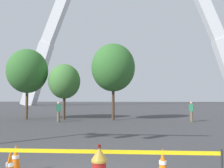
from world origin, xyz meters
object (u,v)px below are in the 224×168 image
traffic_cone_by_hydrant (16,159)px  monument_arch (130,20)px  pedestrian_walking_left (191,111)px  pedestrian_standing_center (59,112)px  traffic_cone_curb_edge (163,165)px  traffic_cone_mid_sidewalk (10,167)px

traffic_cone_by_hydrant → monument_arch: 58.17m
pedestrian_walking_left → pedestrian_standing_center: same height
traffic_cone_curb_edge → pedestrian_walking_left: 14.10m
pedestrian_walking_left → pedestrian_standing_center: (-10.52, -1.10, 0.00)m
pedestrian_walking_left → pedestrian_standing_center: size_ratio=1.00×
traffic_cone_mid_sidewalk → traffic_cone_curb_edge: (3.36, 0.48, 0.00)m
traffic_cone_curb_edge → pedestrian_standing_center: size_ratio=0.46×
traffic_cone_curb_edge → traffic_cone_mid_sidewalk: bearing=-171.8°
traffic_cone_mid_sidewalk → traffic_cone_curb_edge: size_ratio=1.00×
pedestrian_walking_left → monument_arch: bearing=98.0°
traffic_cone_mid_sidewalk → traffic_cone_by_hydrant: bearing=108.3°
traffic_cone_curb_edge → traffic_cone_by_hydrant: bearing=177.7°
traffic_cone_by_hydrant → monument_arch: bearing=88.1°
traffic_cone_mid_sidewalk → monument_arch: 58.75m
traffic_cone_curb_edge → monument_arch: 58.30m
pedestrian_standing_center → traffic_cone_by_hydrant: bearing=-76.0°
monument_arch → pedestrian_standing_center: size_ratio=36.33×
monument_arch → traffic_cone_mid_sidewalk: bearing=-91.7°
traffic_cone_curb_edge → monument_arch: size_ratio=0.01×
traffic_cone_by_hydrant → traffic_cone_curb_edge: same height
pedestrian_standing_center → traffic_cone_mid_sidewalk: bearing=-75.8°
traffic_cone_by_hydrant → pedestrian_walking_left: bearing=60.9°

